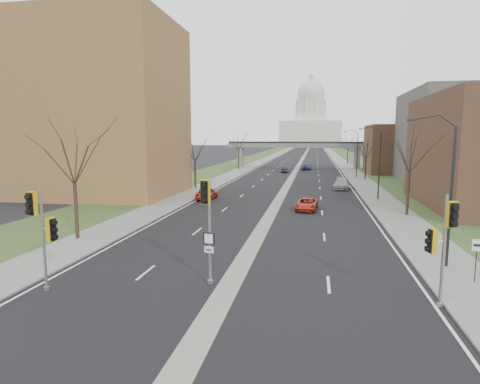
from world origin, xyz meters
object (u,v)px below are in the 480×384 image
(signal_pole_median, at_px, (207,212))
(car_left_far, at_px, (285,169))
(signal_pole_left, at_px, (42,224))
(car_right_near, at_px, (307,204))
(signal_pole_right, at_px, (442,235))
(car_right_far, at_px, (306,167))
(car_left_near, at_px, (207,193))
(car_right_mid, at_px, (342,184))
(speed_limit_sign, at_px, (477,253))

(signal_pole_median, distance_m, car_left_far, 66.99)
(signal_pole_left, xyz_separation_m, car_right_near, (12.06, 24.87, -2.81))
(signal_pole_right, xyz_separation_m, car_right_far, (-7.30, 75.32, -2.60))
(signal_pole_median, xyz_separation_m, car_right_near, (4.52, 22.59, -3.21))
(signal_pole_left, xyz_separation_m, car_left_near, (-0.04, 29.96, -2.67))
(signal_pole_right, relative_size, car_right_near, 1.13)
(car_right_near, bearing_deg, car_right_mid, 80.68)
(signal_pole_right, height_order, car_right_mid, signal_pole_right)
(signal_pole_median, height_order, car_right_far, signal_pole_median)
(signal_pole_right, distance_m, car_right_mid, 41.69)
(car_left_near, bearing_deg, car_left_far, -97.41)
(car_right_near, xyz_separation_m, car_right_mid, (4.67, 18.16, 0.15))
(car_right_far, bearing_deg, car_left_near, -95.36)
(car_right_mid, bearing_deg, signal_pole_left, -105.01)
(signal_pole_median, xyz_separation_m, car_left_near, (-7.58, 27.69, -3.07))
(car_left_near, height_order, car_left_far, car_left_near)
(signal_pole_median, height_order, car_left_far, signal_pole_median)
(signal_pole_median, xyz_separation_m, speed_limit_sign, (13.45, 2.72, -2.16))
(car_right_mid, bearing_deg, signal_pole_median, -96.47)
(signal_pole_left, bearing_deg, car_right_near, 72.98)
(signal_pole_median, bearing_deg, signal_pole_left, -156.76)
(signal_pole_left, relative_size, signal_pole_right, 1.03)
(car_left_far, bearing_deg, signal_pole_right, 99.45)
(signal_pole_left, xyz_separation_m, car_left_far, (6.60, 69.18, -2.79))
(car_left_near, distance_m, car_left_far, 39.78)
(signal_pole_left, relative_size, car_left_far, 1.34)
(car_right_far, bearing_deg, car_right_near, -80.92)
(signal_pole_median, height_order, car_right_mid, signal_pole_median)
(signal_pole_median, height_order, speed_limit_sign, signal_pole_median)
(signal_pole_right, bearing_deg, signal_pole_median, 164.94)
(car_right_mid, xyz_separation_m, car_right_far, (-5.79, 33.73, -0.04))
(signal_pole_median, xyz_separation_m, car_right_far, (3.39, 74.48, -3.10))
(signal_pole_right, bearing_deg, car_right_far, 84.94)
(signal_pole_left, bearing_deg, car_left_near, 98.94)
(car_left_far, bearing_deg, signal_pole_left, 84.26)
(speed_limit_sign, relative_size, car_left_far, 0.58)
(signal_pole_right, height_order, speed_limit_sign, signal_pole_right)
(speed_limit_sign, height_order, car_right_far, speed_limit_sign)
(car_left_near, distance_m, car_right_far, 48.06)
(signal_pole_median, distance_m, car_left_near, 28.87)
(car_right_mid, bearing_deg, speed_limit_sign, -77.37)
(car_right_mid, bearing_deg, car_right_near, -98.18)
(signal_pole_left, bearing_deg, car_left_far, 93.40)
(signal_pole_left, height_order, signal_pole_median, signal_pole_median)
(signal_pole_median, relative_size, car_left_near, 1.23)
(car_right_mid, bearing_deg, car_left_far, 117.39)
(speed_limit_sign, bearing_deg, signal_pole_median, -160.14)
(signal_pole_left, distance_m, signal_pole_right, 18.29)
(speed_limit_sign, xyz_separation_m, car_left_far, (-14.39, 64.19, -1.04))
(speed_limit_sign, distance_m, car_right_near, 21.82)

